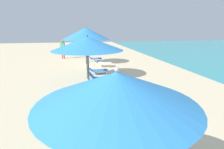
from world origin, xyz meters
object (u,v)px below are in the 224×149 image
object	(u,v)px
lounger_fourth_inland	(101,78)
umbrella_farthest	(85,32)
lounger_farthest_shoreside	(94,58)
lounger_fourth_shoreside	(97,70)
person_walking_near	(63,47)
umbrella_third	(88,44)
umbrella_fourth	(86,34)
lounger_farthest_inland	(102,63)
lounger_third_inland	(113,113)
lounger_third_shoreside	(102,89)
umbrella_second	(117,88)

from	to	relation	value
lounger_fourth_inland	umbrella_farthest	distance (m)	5.85
lounger_fourth_inland	lounger_farthest_shoreside	distance (m)	6.60
lounger_fourth_shoreside	umbrella_farthest	distance (m)	4.08
lounger_fourth_shoreside	lounger_farthest_shoreside	size ratio (longest dim) A/B	1.08
person_walking_near	lounger_fourth_inland	bearing A→B (deg)	35.28
umbrella_third	umbrella_fourth	size ratio (longest dim) A/B	0.89
umbrella_third	person_walking_near	xyz separation A→B (m)	(-1.68, 11.36, -1.24)
umbrella_third	lounger_farthest_shoreside	bearing A→B (deg)	83.43
lounger_fourth_inland	lounger_farthest_inland	distance (m)	4.22
umbrella_third	lounger_fourth_inland	distance (m)	3.51
umbrella_fourth	lounger_fourth_shoreside	size ratio (longest dim) A/B	2.16
lounger_farthest_shoreside	lounger_farthest_inland	bearing A→B (deg)	-80.85
umbrella_farthest	lounger_farthest_inland	world-z (taller)	umbrella_farthest
lounger_third_inland	lounger_fourth_shoreside	distance (m)	6.04
umbrella_fourth	lounger_fourth_inland	xyz separation A→B (m)	(0.63, -1.03, -2.22)
umbrella_third	lounger_fourth_inland	xyz separation A→B (m)	(0.78, 2.79, -1.99)
lounger_third_inland	lounger_fourth_inland	world-z (taller)	lounger_fourth_inland
umbrella_farthest	lounger_farthest_shoreside	xyz separation A→B (m)	(0.76, 1.19, -2.22)
umbrella_fourth	lounger_farthest_shoreside	xyz separation A→B (m)	(0.92, 5.57, -2.25)
lounger_third_shoreside	lounger_farthest_inland	xyz separation A→B (m)	(0.79, 5.75, 0.06)
umbrella_second	person_walking_near	bearing A→B (deg)	96.57
umbrella_farthest	lounger_farthest_inland	distance (m)	2.75
lounger_third_inland	lounger_fourth_shoreside	xyz separation A→B (m)	(0.19, 6.03, -0.05)
umbrella_farthest	lounger_farthest_inland	size ratio (longest dim) A/B	1.92
lounger_third_shoreside	person_walking_near	bearing A→B (deg)	91.98
umbrella_fourth	lounger_fourth_shoreside	bearing A→B (deg)	56.82
person_walking_near	lounger_fourth_shoreside	bearing A→B (deg)	40.17
person_walking_near	lounger_third_inland	bearing A→B (deg)	29.64
lounger_third_inland	umbrella_farthest	world-z (taller)	umbrella_farthest
umbrella_second	umbrella_farthest	size ratio (longest dim) A/B	0.83
lounger_third_shoreside	lounger_third_inland	size ratio (longest dim) A/B	0.87
lounger_farthest_inland	umbrella_second	bearing A→B (deg)	-86.38
umbrella_third	lounger_farthest_inland	bearing A→B (deg)	78.42
lounger_third_inland	umbrella_fourth	bearing A→B (deg)	95.88
umbrella_second	lounger_farthest_shoreside	world-z (taller)	umbrella_second
lounger_fourth_shoreside	lounger_farthest_shoreside	bearing A→B (deg)	85.56
lounger_third_shoreside	lounger_farthest_shoreside	size ratio (longest dim) A/B	1.01
lounger_fourth_shoreside	lounger_farthest_inland	world-z (taller)	lounger_farthest_inland
umbrella_third	lounger_third_inland	world-z (taller)	umbrella_third
lounger_farthest_shoreside	umbrella_second	bearing A→B (deg)	-93.13
lounger_farthest_shoreside	lounger_fourth_inland	bearing A→B (deg)	-91.49
umbrella_second	person_walking_near	xyz separation A→B (m)	(-1.77, 15.37, -1.04)
umbrella_second	umbrella_third	size ratio (longest dim) A/B	0.91
umbrella_fourth	lounger_farthest_inland	bearing A→B (deg)	68.02
lounger_third_inland	umbrella_farthest	size ratio (longest dim) A/B	0.51
lounger_third_inland	lounger_farthest_shoreside	world-z (taller)	lounger_farthest_shoreside
umbrella_fourth	lounger_farthest_shoreside	size ratio (longest dim) A/B	2.33
umbrella_second	lounger_third_inland	distance (m)	3.37
umbrella_third	lounger_fourth_inland	world-z (taller)	umbrella_third
umbrella_third	lounger_farthest_shoreside	world-z (taller)	umbrella_third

